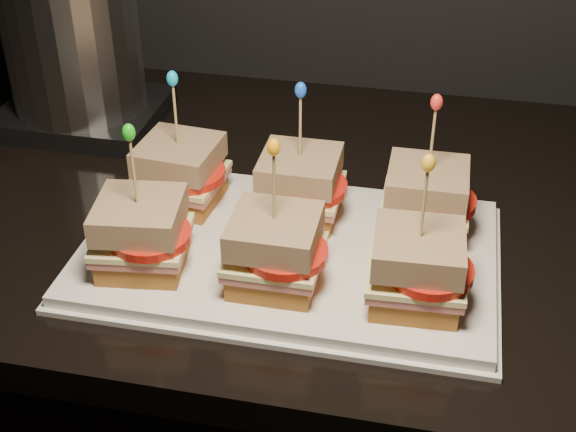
# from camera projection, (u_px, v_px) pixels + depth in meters

# --- Properties ---
(granite_slab) EXTENTS (2.18, 0.65, 0.04)m
(granite_slab) POSITION_uv_depth(u_px,v_px,m) (333.00, 213.00, 0.94)
(granite_slab) COLOR black
(granite_slab) RESTS_ON cabinet
(platter) EXTENTS (0.42, 0.26, 0.02)m
(platter) POSITION_uv_depth(u_px,v_px,m) (288.00, 253.00, 0.83)
(platter) COLOR white
(platter) RESTS_ON granite_slab
(platter_rim) EXTENTS (0.43, 0.27, 0.01)m
(platter_rim) POSITION_uv_depth(u_px,v_px,m) (288.00, 258.00, 0.83)
(platter_rim) COLOR white
(platter_rim) RESTS_ON granite_slab
(sandwich_0_bread_bot) EXTENTS (0.09, 0.09, 0.02)m
(sandwich_0_bread_bot) POSITION_uv_depth(u_px,v_px,m) (182.00, 192.00, 0.89)
(sandwich_0_bread_bot) COLOR brown
(sandwich_0_bread_bot) RESTS_ON platter
(sandwich_0_ham) EXTENTS (0.09, 0.09, 0.01)m
(sandwich_0_ham) POSITION_uv_depth(u_px,v_px,m) (181.00, 181.00, 0.88)
(sandwich_0_ham) COLOR #BE5F5B
(sandwich_0_ham) RESTS_ON sandwich_0_bread_bot
(sandwich_0_cheese) EXTENTS (0.10, 0.09, 0.01)m
(sandwich_0_cheese) POSITION_uv_depth(u_px,v_px,m) (181.00, 175.00, 0.88)
(sandwich_0_cheese) COLOR #FFF59A
(sandwich_0_cheese) RESTS_ON sandwich_0_ham
(sandwich_0_tomato) EXTENTS (0.08, 0.08, 0.01)m
(sandwich_0_tomato) POSITION_uv_depth(u_px,v_px,m) (189.00, 173.00, 0.87)
(sandwich_0_tomato) COLOR red
(sandwich_0_tomato) RESTS_ON sandwich_0_cheese
(sandwich_0_bread_top) EXTENTS (0.09, 0.09, 0.03)m
(sandwich_0_bread_top) POSITION_uv_depth(u_px,v_px,m) (179.00, 155.00, 0.86)
(sandwich_0_bread_top) COLOR #623016
(sandwich_0_bread_top) RESTS_ON sandwich_0_tomato
(sandwich_0_pick) EXTENTS (0.00, 0.00, 0.09)m
(sandwich_0_pick) POSITION_uv_depth(u_px,v_px,m) (176.00, 118.00, 0.84)
(sandwich_0_pick) COLOR tan
(sandwich_0_pick) RESTS_ON sandwich_0_bread_top
(sandwich_0_frill) EXTENTS (0.01, 0.01, 0.02)m
(sandwich_0_frill) POSITION_uv_depth(u_px,v_px,m) (172.00, 78.00, 0.81)
(sandwich_0_frill) COLOR #0FA3C3
(sandwich_0_frill) RESTS_ON sandwich_0_pick
(sandwich_1_bread_bot) EXTENTS (0.08, 0.08, 0.02)m
(sandwich_1_bread_bot) POSITION_uv_depth(u_px,v_px,m) (299.00, 206.00, 0.87)
(sandwich_1_bread_bot) COLOR brown
(sandwich_1_bread_bot) RESTS_ON platter
(sandwich_1_ham) EXTENTS (0.09, 0.08, 0.01)m
(sandwich_1_ham) POSITION_uv_depth(u_px,v_px,m) (300.00, 194.00, 0.86)
(sandwich_1_ham) COLOR #BE5F5B
(sandwich_1_ham) RESTS_ON sandwich_1_bread_bot
(sandwich_1_cheese) EXTENTS (0.09, 0.09, 0.01)m
(sandwich_1_cheese) POSITION_uv_depth(u_px,v_px,m) (300.00, 189.00, 0.86)
(sandwich_1_cheese) COLOR #FFF59A
(sandwich_1_cheese) RESTS_ON sandwich_1_ham
(sandwich_1_tomato) EXTENTS (0.08, 0.08, 0.01)m
(sandwich_1_tomato) POSITION_uv_depth(u_px,v_px,m) (310.00, 187.00, 0.84)
(sandwich_1_tomato) COLOR red
(sandwich_1_tomato) RESTS_ON sandwich_1_cheese
(sandwich_1_bread_top) EXTENTS (0.08, 0.08, 0.03)m
(sandwich_1_bread_top) POSITION_uv_depth(u_px,v_px,m) (300.00, 168.00, 0.84)
(sandwich_1_bread_top) COLOR #623016
(sandwich_1_bread_top) RESTS_ON sandwich_1_tomato
(sandwich_1_pick) EXTENTS (0.00, 0.00, 0.09)m
(sandwich_1_pick) POSITION_uv_depth(u_px,v_px,m) (300.00, 131.00, 0.82)
(sandwich_1_pick) COLOR tan
(sandwich_1_pick) RESTS_ON sandwich_1_bread_top
(sandwich_1_frill) EXTENTS (0.01, 0.01, 0.02)m
(sandwich_1_frill) POSITION_uv_depth(u_px,v_px,m) (301.00, 90.00, 0.79)
(sandwich_1_frill) COLOR blue
(sandwich_1_frill) RESTS_ON sandwich_1_pick
(sandwich_2_bread_bot) EXTENTS (0.08, 0.08, 0.02)m
(sandwich_2_bread_bot) POSITION_uv_depth(u_px,v_px,m) (423.00, 220.00, 0.84)
(sandwich_2_bread_bot) COLOR brown
(sandwich_2_bread_bot) RESTS_ON platter
(sandwich_2_ham) EXTENTS (0.09, 0.09, 0.01)m
(sandwich_2_ham) POSITION_uv_depth(u_px,v_px,m) (425.00, 208.00, 0.84)
(sandwich_2_ham) COLOR #BE5F5B
(sandwich_2_ham) RESTS_ON sandwich_2_bread_bot
(sandwich_2_cheese) EXTENTS (0.09, 0.09, 0.01)m
(sandwich_2_cheese) POSITION_uv_depth(u_px,v_px,m) (425.00, 203.00, 0.83)
(sandwich_2_cheese) COLOR #FFF59A
(sandwich_2_cheese) RESTS_ON sandwich_2_ham
(sandwich_2_tomato) EXTENTS (0.08, 0.08, 0.01)m
(sandwich_2_tomato) POSITION_uv_depth(u_px,v_px,m) (437.00, 201.00, 0.82)
(sandwich_2_tomato) COLOR red
(sandwich_2_tomato) RESTS_ON sandwich_2_cheese
(sandwich_2_bread_top) EXTENTS (0.08, 0.08, 0.03)m
(sandwich_2_bread_top) POSITION_uv_depth(u_px,v_px,m) (428.00, 181.00, 0.82)
(sandwich_2_bread_top) COLOR #623016
(sandwich_2_bread_top) RESTS_ON sandwich_2_tomato
(sandwich_2_pick) EXTENTS (0.00, 0.00, 0.09)m
(sandwich_2_pick) POSITION_uv_depth(u_px,v_px,m) (432.00, 143.00, 0.79)
(sandwich_2_pick) COLOR tan
(sandwich_2_pick) RESTS_ON sandwich_2_bread_top
(sandwich_2_frill) EXTENTS (0.01, 0.01, 0.02)m
(sandwich_2_frill) POSITION_uv_depth(u_px,v_px,m) (437.00, 102.00, 0.77)
(sandwich_2_frill) COLOR red
(sandwich_2_frill) RESTS_ON sandwich_2_pick
(sandwich_3_bread_bot) EXTENTS (0.09, 0.09, 0.02)m
(sandwich_3_bread_bot) POSITION_uv_depth(u_px,v_px,m) (144.00, 255.00, 0.79)
(sandwich_3_bread_bot) COLOR brown
(sandwich_3_bread_bot) RESTS_ON platter
(sandwich_3_ham) EXTENTS (0.10, 0.10, 0.01)m
(sandwich_3_ham) POSITION_uv_depth(u_px,v_px,m) (142.00, 243.00, 0.78)
(sandwich_3_ham) COLOR #BE5F5B
(sandwich_3_ham) RESTS_ON sandwich_3_bread_bot
(sandwich_3_cheese) EXTENTS (0.10, 0.10, 0.01)m
(sandwich_3_cheese) POSITION_uv_depth(u_px,v_px,m) (142.00, 237.00, 0.78)
(sandwich_3_cheese) COLOR #FFF59A
(sandwich_3_cheese) RESTS_ON sandwich_3_ham
(sandwich_3_tomato) EXTENTS (0.08, 0.08, 0.01)m
(sandwich_3_tomato) POSITION_uv_depth(u_px,v_px,m) (150.00, 236.00, 0.77)
(sandwich_3_tomato) COLOR red
(sandwich_3_tomato) RESTS_ON sandwich_3_cheese
(sandwich_3_bread_top) EXTENTS (0.09, 0.09, 0.03)m
(sandwich_3_bread_top) POSITION_uv_depth(u_px,v_px,m) (139.00, 215.00, 0.77)
(sandwich_3_bread_top) COLOR #623016
(sandwich_3_bread_top) RESTS_ON sandwich_3_tomato
(sandwich_3_pick) EXTENTS (0.00, 0.00, 0.09)m
(sandwich_3_pick) POSITION_uv_depth(u_px,v_px,m) (134.00, 175.00, 0.74)
(sandwich_3_pick) COLOR tan
(sandwich_3_pick) RESTS_ON sandwich_3_bread_top
(sandwich_3_frill) EXTENTS (0.01, 0.01, 0.02)m
(sandwich_3_frill) POSITION_uv_depth(u_px,v_px,m) (129.00, 132.00, 0.72)
(sandwich_3_frill) COLOR #1AAF14
(sandwich_3_frill) RESTS_ON sandwich_3_pick
(sandwich_4_bread_bot) EXTENTS (0.08, 0.08, 0.02)m
(sandwich_4_bread_bot) POSITION_uv_depth(u_px,v_px,m) (275.00, 272.00, 0.77)
(sandwich_4_bread_bot) COLOR brown
(sandwich_4_bread_bot) RESTS_ON platter
(sandwich_4_ham) EXTENTS (0.09, 0.08, 0.01)m
(sandwich_4_ham) POSITION_uv_depth(u_px,v_px,m) (275.00, 260.00, 0.76)
(sandwich_4_ham) COLOR #BE5F5B
(sandwich_4_ham) RESTS_ON sandwich_4_bread_bot
(sandwich_4_cheese) EXTENTS (0.09, 0.09, 0.01)m
(sandwich_4_cheese) POSITION_uv_depth(u_px,v_px,m) (275.00, 254.00, 0.76)
(sandwich_4_cheese) COLOR #FFF59A
(sandwich_4_cheese) RESTS_ON sandwich_4_ham
(sandwich_4_tomato) EXTENTS (0.08, 0.08, 0.01)m
(sandwich_4_tomato) POSITION_uv_depth(u_px,v_px,m) (286.00, 253.00, 0.75)
(sandwich_4_tomato) COLOR red
(sandwich_4_tomato) RESTS_ON sandwich_4_cheese
(sandwich_4_bread_top) EXTENTS (0.08, 0.08, 0.03)m
(sandwich_4_bread_top) POSITION_uv_depth(u_px,v_px,m) (275.00, 231.00, 0.74)
(sandwich_4_bread_top) COLOR #623016
(sandwich_4_bread_top) RESTS_ON sandwich_4_tomato
(sandwich_4_pick) EXTENTS (0.00, 0.00, 0.09)m
(sandwich_4_pick) POSITION_uv_depth(u_px,v_px,m) (274.00, 191.00, 0.72)
(sandwich_4_pick) COLOR tan
(sandwich_4_pick) RESTS_ON sandwich_4_bread_top
(sandwich_4_frill) EXTENTS (0.01, 0.01, 0.02)m
(sandwich_4_frill) POSITION_uv_depth(u_px,v_px,m) (274.00, 147.00, 0.69)
(sandwich_4_frill) COLOR #FA9F0B
(sandwich_4_frill) RESTS_ON sandwich_4_pick
(sandwich_5_bread_bot) EXTENTS (0.08, 0.08, 0.02)m
(sandwich_5_bread_bot) POSITION_uv_depth(u_px,v_px,m) (414.00, 290.00, 0.75)
(sandwich_5_bread_bot) COLOR brown
(sandwich_5_bread_bot) RESTS_ON platter
(sandwich_5_ham) EXTENTS (0.09, 0.09, 0.01)m
(sandwich_5_ham) POSITION_uv_depth(u_px,v_px,m) (416.00, 278.00, 0.74)
(sandwich_5_ham) COLOR #BE5F5B
(sandwich_5_ham) RESTS_ON sandwich_5_bread_bot
(sandwich_5_cheese) EXTENTS (0.09, 0.09, 0.01)m
(sandwich_5_cheese) POSITION_uv_depth(u_px,v_px,m) (416.00, 272.00, 0.73)
(sandwich_5_cheese) COLOR #FFF59A
(sandwich_5_cheese) RESTS_ON sandwich_5_ham
(sandwich_5_tomato) EXTENTS (0.08, 0.08, 0.01)m
(sandwich_5_tomato) POSITION_uv_depth(u_px,v_px,m) (430.00, 271.00, 0.72)
(sandwich_5_tomato) COLOR red
(sandwich_5_tomato) RESTS_ON sandwich_5_cheese
(sandwich_5_bread_top) EXTENTS (0.09, 0.09, 0.03)m
(sandwich_5_bread_top) POSITION_uv_depth(u_px,v_px,m) (419.00, 249.00, 0.72)
(sandwich_5_bread_top) COLOR #623016
(sandwich_5_bread_top) RESTS_ON sandwich_5_tomato
(sandwich_5_pick) EXTENTS (0.00, 0.00, 0.09)m
(sandwich_5_pick) POSITION_uv_depth(u_px,v_px,m) (423.00, 208.00, 0.70)
(sandwich_5_pick) COLOR tan
(sandwich_5_pick) RESTS_ON sandwich_5_bread_top
(sandwich_5_frill) EXTENTS (0.01, 0.01, 0.02)m
(sandwich_5_frill) POSITION_uv_depth(u_px,v_px,m) (429.00, 163.00, 0.67)
(sandwich_5_frill) COLOR gold
(sandwich_5_frill) RESTS_ON sandwich_5_pick
(appliance_base) EXTENTS (0.21, 0.17, 0.03)m
(appliance_base) POSITION_uv_depth(u_px,v_px,m) (84.00, 113.00, 1.09)
(appliance_base) COLOR #262628
(appliance_base) RESTS_ON granite_slab
(appliance_body) EXTENTS (0.17, 0.17, 0.23)m
(appliance_body) POSITION_uv_depth(u_px,v_px,m) (70.00, 24.00, 1.02)
(appliance_body) COLOR silver
(appliance_body) RESTS_ON appliance_base
(appliance) EXTENTS (0.21, 0.17, 0.27)m
(appliance) POSITION_uv_depth(u_px,v_px,m) (71.00, 27.00, 1.02)
(appliance) COLOR silver
(appliance) RESTS_ON granite_slab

